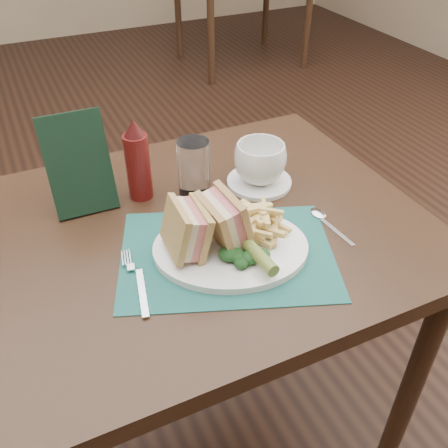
# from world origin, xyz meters

# --- Properties ---
(floor) EXTENTS (7.00, 7.00, 0.00)m
(floor) POSITION_xyz_m (0.00, 0.00, 0.00)
(floor) COLOR black
(floor) RESTS_ON ground
(wall_back) EXTENTS (6.00, 0.00, 6.00)m
(wall_back) POSITION_xyz_m (0.00, 3.50, 0.00)
(wall_back) COLOR tan
(wall_back) RESTS_ON ground
(table_main) EXTENTS (0.90, 0.75, 0.75)m
(table_main) POSITION_xyz_m (0.00, -0.50, 0.38)
(table_main) COLOR black
(table_main) RESTS_ON ground
(table_bg_right) EXTENTS (0.90, 0.75, 0.75)m
(table_bg_right) POSITION_xyz_m (1.47, 2.24, 0.38)
(table_bg_right) COLOR black
(table_bg_right) RESTS_ON ground
(placemat) EXTENTS (0.48, 0.42, 0.00)m
(placemat) POSITION_xyz_m (-0.01, -0.61, 0.75)
(placemat) COLOR #1A554D
(placemat) RESTS_ON table_main
(plate) EXTENTS (0.36, 0.33, 0.01)m
(plate) POSITION_xyz_m (0.00, -0.61, 0.76)
(plate) COLOR white
(plate) RESTS_ON placemat
(sandwich_half_a) EXTENTS (0.08, 0.11, 0.10)m
(sandwich_half_a) POSITION_xyz_m (-0.10, -0.59, 0.82)
(sandwich_half_a) COLOR tan
(sandwich_half_a) RESTS_ON plate
(sandwich_half_b) EXTENTS (0.08, 0.11, 0.11)m
(sandwich_half_b) POSITION_xyz_m (-0.02, -0.59, 0.82)
(sandwich_half_b) COLOR tan
(sandwich_half_b) RESTS_ON plate
(kale_garnish) EXTENTS (0.11, 0.08, 0.03)m
(kale_garnish) POSITION_xyz_m (0.01, -0.66, 0.78)
(kale_garnish) COLOR black
(kale_garnish) RESTS_ON plate
(pickle_spear) EXTENTS (0.03, 0.12, 0.03)m
(pickle_spear) POSITION_xyz_m (0.02, -0.67, 0.79)
(pickle_spear) COLOR olive
(pickle_spear) RESTS_ON plate
(fries_pile) EXTENTS (0.18, 0.20, 0.06)m
(fries_pile) POSITION_xyz_m (0.07, -0.59, 0.80)
(fries_pile) COLOR #DDBF6E
(fries_pile) RESTS_ON plate
(fork) EXTENTS (0.07, 0.17, 0.01)m
(fork) POSITION_xyz_m (-0.19, -0.62, 0.76)
(fork) COLOR silver
(fork) RESTS_ON placemat
(spoon) EXTENTS (0.05, 0.15, 0.01)m
(spoon) POSITION_xyz_m (0.23, -0.62, 0.76)
(spoon) COLOR silver
(spoon) RESTS_ON table_main
(saucer) EXTENTS (0.17, 0.17, 0.01)m
(saucer) POSITION_xyz_m (0.17, -0.42, 0.76)
(saucer) COLOR white
(saucer) RESTS_ON table_main
(coffee_cup) EXTENTS (0.16, 0.16, 0.09)m
(coffee_cup) POSITION_xyz_m (0.17, -0.42, 0.81)
(coffee_cup) COLOR white
(coffee_cup) RESTS_ON saucer
(drinking_glass) EXTENTS (0.08, 0.08, 0.13)m
(drinking_glass) POSITION_xyz_m (0.02, -0.39, 0.81)
(drinking_glass) COLOR white
(drinking_glass) RESTS_ON table_main
(ketchup_bottle) EXTENTS (0.06, 0.06, 0.19)m
(ketchup_bottle) POSITION_xyz_m (-0.09, -0.35, 0.84)
(ketchup_bottle) COLOR #530F0E
(ketchup_bottle) RESTS_ON table_main
(check_presenter) EXTENTS (0.13, 0.08, 0.21)m
(check_presenter) POSITION_xyz_m (-0.21, -0.33, 0.85)
(check_presenter) COLOR black
(check_presenter) RESTS_ON table_main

